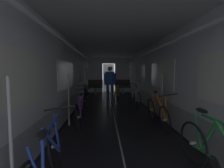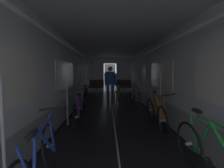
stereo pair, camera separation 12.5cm
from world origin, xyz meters
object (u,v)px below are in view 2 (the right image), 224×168
object	(u,v)px
bench_seat_far_right	(124,85)
bicycle_orange	(156,112)
bench_seat_far_left	(96,85)
bicycle_black	(86,97)
bicycle_silver	(135,97)
bicycle_blue	(39,162)
bicycle_yellow_in_aisle	(117,95)
bicycle_purple	(78,110)
bicycle_green	(212,159)
person_cyclist_aisle	(110,82)

from	to	relation	value
bench_seat_far_right	bicycle_orange	size ratio (longest dim) A/B	0.58
bench_seat_far_left	bicycle_black	world-z (taller)	bench_seat_far_left
bicycle_silver	bench_seat_far_left	bearing A→B (deg)	116.83
bench_seat_far_left	bicycle_blue	size ratio (longest dim) A/B	0.58
bicycle_silver	bicycle_orange	bearing A→B (deg)	-87.54
bench_seat_far_right	bicycle_yellow_in_aisle	bearing A→B (deg)	-101.35
bicycle_orange	bicycle_blue	bearing A→B (deg)	-133.23
bicycle_purple	bicycle_black	distance (m)	2.19
bench_seat_far_right	bicycle_silver	bearing A→B (deg)	-88.72
bicycle_blue	bicycle_green	world-z (taller)	bicycle_blue
bicycle_silver	bicycle_yellow_in_aisle	size ratio (longest dim) A/B	1.02
bicycle_orange	bicycle_blue	distance (m)	3.03
bicycle_purple	bicycle_green	xyz separation A→B (m)	(2.10, -2.52, 0.00)
bench_seat_far_right	bicycle_yellow_in_aisle	xyz separation A→B (m)	(-0.64, -3.20, -0.18)
bicycle_blue	bicycle_green	size ratio (longest dim) A/B	1.00
bicycle_purple	bicycle_blue	xyz separation A→B (m)	(0.01, -2.52, -0.00)
bicycle_orange	bicycle_yellow_in_aisle	distance (m)	3.10
bicycle_black	bicycle_blue	distance (m)	4.72
person_cyclist_aisle	bicycle_silver	bearing A→B (deg)	-13.78
bicycle_purple	bicycle_black	xyz separation A→B (m)	(-0.10, 2.19, 0.00)
bench_seat_far_right	bicycle_silver	size ratio (longest dim) A/B	0.58
bench_seat_far_left	person_cyclist_aisle	size ratio (longest dim) A/B	0.58
bicycle_green	person_cyclist_aisle	world-z (taller)	person_cyclist_aisle
bicycle_black	person_cyclist_aisle	size ratio (longest dim) A/B	1.00
person_cyclist_aisle	bicycle_yellow_in_aisle	size ratio (longest dim) A/B	1.01
bicycle_blue	bicycle_yellow_in_aisle	world-z (taller)	bicycle_blue
bicycle_purple	bicycle_black	size ratio (longest dim) A/B	1.00
bench_seat_far_left	bicycle_green	size ratio (longest dim) A/B	0.58
bicycle_silver	person_cyclist_aisle	size ratio (longest dim) A/B	1.00
bench_seat_far_right	bicycle_orange	distance (m)	6.19
bench_seat_far_right	bicycle_black	xyz separation A→B (m)	(-2.00, -3.68, -0.19)
bicycle_black	person_cyclist_aisle	xyz separation A→B (m)	(1.03, 0.22, 0.63)
bicycle_green	person_cyclist_aisle	xyz separation A→B (m)	(-1.16, 4.92, 0.63)
bicycle_purple	bicycle_green	distance (m)	3.27
bench_seat_far_left	bicycle_orange	world-z (taller)	same
bicycle_blue	bicycle_green	bearing A→B (deg)	0.24
person_cyclist_aisle	bicycle_black	bearing A→B (deg)	-168.05
bicycle_orange	bicycle_purple	bearing A→B (deg)	171.44
bench_seat_far_right	bicycle_black	bearing A→B (deg)	-118.47
bicycle_blue	bicycle_green	xyz separation A→B (m)	(2.08, 0.01, 0.00)
bicycle_black	bicycle_silver	xyz separation A→B (m)	(2.08, -0.04, -0.00)
bicycle_purple	bicycle_silver	world-z (taller)	bicycle_purple
person_cyclist_aisle	bicycle_green	bearing A→B (deg)	-76.70
bicycle_black	person_cyclist_aisle	distance (m)	1.23
bicycle_purple	bicycle_green	size ratio (longest dim) A/B	1.00
bench_seat_far_left	bicycle_green	distance (m)	8.63
person_cyclist_aisle	bicycle_blue	bearing A→B (deg)	-100.57
bench_seat_far_right	bicycle_black	distance (m)	4.19
bicycle_black	bicycle_silver	size ratio (longest dim) A/B	1.00
bicycle_purple	bicycle_silver	distance (m)	2.93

